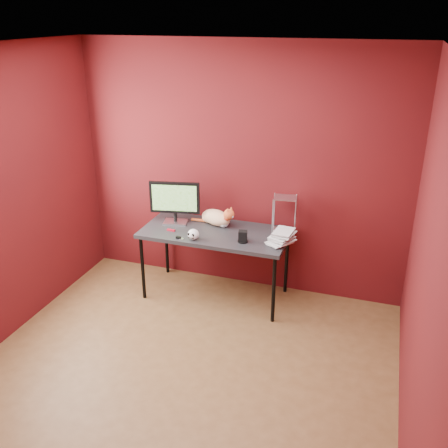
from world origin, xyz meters
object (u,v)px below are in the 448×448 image
(desk, at_px, (215,236))
(monitor, at_px, (175,200))
(skull_mug, at_px, (193,234))
(book_stack, at_px, (278,171))
(cat, at_px, (217,217))
(speaker, at_px, (243,237))

(desk, bearing_deg, monitor, 171.52)
(skull_mug, relative_size, book_stack, 0.08)
(cat, relative_size, skull_mug, 4.44)
(cat, bearing_deg, book_stack, 6.66)
(monitor, height_order, speaker, monitor)
(desk, bearing_deg, speaker, -25.23)
(speaker, relative_size, book_stack, 0.08)
(monitor, height_order, cat, monitor)
(skull_mug, bearing_deg, desk, 70.95)
(cat, xyz_separation_m, skull_mug, (-0.09, -0.42, -0.03))
(skull_mug, bearing_deg, monitor, 143.47)
(speaker, bearing_deg, book_stack, 12.75)
(cat, height_order, book_stack, book_stack)
(cat, height_order, speaker, cat)
(monitor, relative_size, skull_mug, 4.57)
(desk, xyz_separation_m, skull_mug, (-0.13, -0.26, 0.11))
(cat, distance_m, book_stack, 0.94)
(desk, relative_size, book_stack, 1.05)
(desk, height_order, speaker, speaker)
(monitor, bearing_deg, speaker, -27.58)
(skull_mug, bearing_deg, cat, 85.48)
(speaker, height_order, book_stack, book_stack)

